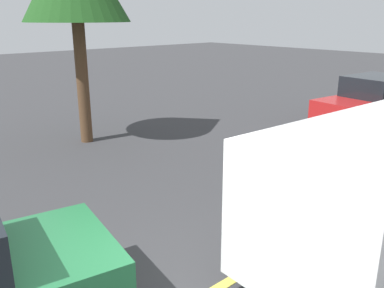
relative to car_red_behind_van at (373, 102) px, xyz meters
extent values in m
cube|color=#E0D14C|center=(-8.06, -2.75, -0.83)|extent=(28.00, 0.16, 0.01)
cylinder|color=black|center=(-5.93, -3.09, -0.46)|extent=(0.77, 0.30, 0.76)
cylinder|color=black|center=(-9.47, -2.92, -0.46)|extent=(0.77, 0.30, 0.76)
cylinder|color=black|center=(-11.81, -0.82, -0.52)|extent=(0.67, 0.33, 0.64)
cube|color=red|center=(-0.06, 0.01, -0.18)|extent=(4.38, 2.30, 0.68)
cube|color=black|center=(0.15, -0.02, 0.50)|extent=(2.18, 1.84, 0.68)
cylinder|color=black|center=(-1.58, -0.76, -0.52)|extent=(0.66, 0.29, 0.64)
cylinder|color=black|center=(-1.38, 1.08, -0.52)|extent=(0.66, 0.29, 0.64)
cylinder|color=black|center=(1.46, 0.77, -0.52)|extent=(0.66, 0.29, 0.64)
cylinder|color=#513823|center=(-8.12, 4.83, 0.88)|extent=(0.35, 0.35, 3.44)
camera|label=1|loc=(-13.71, -6.11, 2.76)|focal=38.59mm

